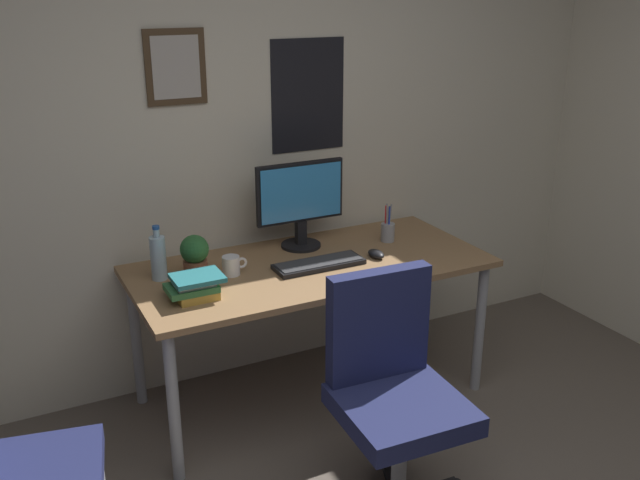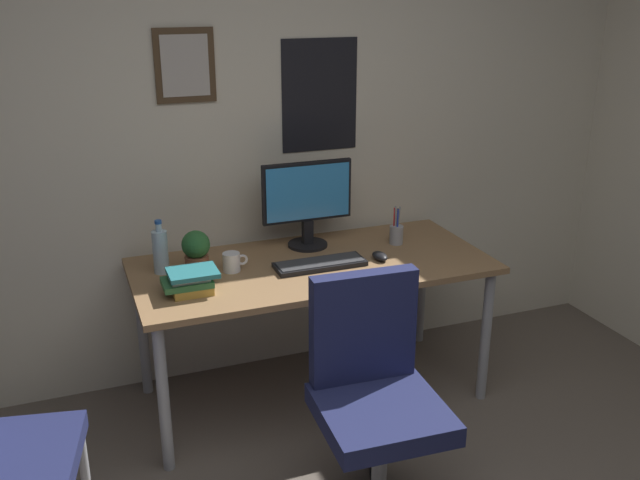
# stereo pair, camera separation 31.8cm
# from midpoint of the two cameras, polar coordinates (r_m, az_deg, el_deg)

# --- Properties ---
(wall_back) EXTENTS (4.40, 0.10, 2.60)m
(wall_back) POSITION_cam_midpoint_polar(r_m,az_deg,el_deg) (3.55, -3.24, 9.10)
(wall_back) COLOR beige
(wall_back) RESTS_ON ground_plane
(desk) EXTENTS (1.69, 0.77, 0.72)m
(desk) POSITION_cam_midpoint_polar(r_m,az_deg,el_deg) (3.37, 2.10, -3.00)
(desk) COLOR #936D47
(desk) RESTS_ON ground_plane
(office_chair) EXTENTS (0.56, 0.57, 0.95)m
(office_chair) POSITION_cam_midpoint_polar(r_m,az_deg,el_deg) (2.75, 7.75, -11.80)
(office_chair) COLOR #1E234C
(office_chair) RESTS_ON ground_plane
(monitor) EXTENTS (0.46, 0.20, 0.43)m
(monitor) POSITION_cam_midpoint_polar(r_m,az_deg,el_deg) (3.49, 1.57, 3.17)
(monitor) COLOR black
(monitor) RESTS_ON desk
(keyboard) EXTENTS (0.43, 0.15, 0.03)m
(keyboard) POSITION_cam_midpoint_polar(r_m,az_deg,el_deg) (3.30, 2.76, -1.99)
(keyboard) COLOR black
(keyboard) RESTS_ON desk
(computer_mouse) EXTENTS (0.06, 0.11, 0.04)m
(computer_mouse) POSITION_cam_midpoint_polar(r_m,az_deg,el_deg) (3.41, 7.53, -1.35)
(computer_mouse) COLOR black
(computer_mouse) RESTS_ON desk
(water_bottle) EXTENTS (0.07, 0.07, 0.25)m
(water_bottle) POSITION_cam_midpoint_polar(r_m,az_deg,el_deg) (3.25, -10.07, -0.93)
(water_bottle) COLOR silver
(water_bottle) RESTS_ON desk
(coffee_mug_near) EXTENTS (0.12, 0.08, 0.09)m
(coffee_mug_near) POSITION_cam_midpoint_polar(r_m,az_deg,el_deg) (3.25, -4.36, -1.84)
(coffee_mug_near) COLOR white
(coffee_mug_near) RESTS_ON desk
(potted_plant) EXTENTS (0.13, 0.13, 0.19)m
(potted_plant) POSITION_cam_midpoint_polar(r_m,az_deg,el_deg) (3.24, -7.25, -0.83)
(potted_plant) COLOR brown
(potted_plant) RESTS_ON desk
(pen_cup) EXTENTS (0.07, 0.07, 0.20)m
(pen_cup) POSITION_cam_midpoint_polar(r_m,az_deg,el_deg) (3.62, 8.70, 0.47)
(pen_cup) COLOR #9EA0A5
(pen_cup) RESTS_ON desk
(book_stack_left) EXTENTS (0.23, 0.17, 0.10)m
(book_stack_left) POSITION_cam_midpoint_polar(r_m,az_deg,el_deg) (3.04, -7.53, -3.38)
(book_stack_left) COLOR gold
(book_stack_left) RESTS_ON desk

